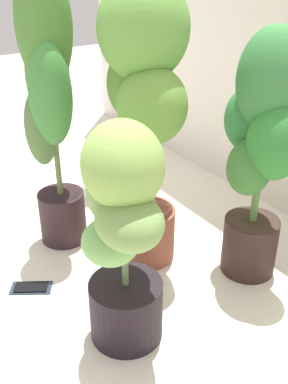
# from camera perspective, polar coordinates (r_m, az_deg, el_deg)

# --- Properties ---
(ground_plane) EXTENTS (8.00, 8.00, 0.00)m
(ground_plane) POSITION_cam_1_polar(r_m,az_deg,el_deg) (1.76, -4.21, -9.06)
(ground_plane) COLOR silver
(ground_plane) RESTS_ON ground
(potted_plant_front_left) EXTENTS (0.34, 0.26, 1.06)m
(potted_plant_front_left) POSITION_cam_1_polar(r_m,az_deg,el_deg) (1.68, -11.76, 11.69)
(potted_plant_front_left) COLOR #312025
(potted_plant_front_left) RESTS_ON ground
(potted_plant_center) EXTENTS (0.44, 0.39, 1.01)m
(potted_plant_center) POSITION_cam_1_polar(r_m,az_deg,el_deg) (1.53, -0.02, 11.60)
(potted_plant_center) COLOR brown
(potted_plant_center) RESTS_ON ground
(potted_plant_front_right) EXTENTS (0.35, 0.29, 0.70)m
(potted_plant_front_right) POSITION_cam_1_polar(r_m,az_deg,el_deg) (1.25, -2.64, -4.33)
(potted_plant_front_right) COLOR black
(potted_plant_front_right) RESTS_ON ground
(potted_plant_back_right) EXTENTS (0.40, 0.32, 0.88)m
(potted_plant_back_right) POSITION_cam_1_polar(r_m,az_deg,el_deg) (1.53, 14.55, 6.06)
(potted_plant_back_right) COLOR #32211C
(potted_plant_back_right) RESTS_ON ground
(cell_phone) EXTENTS (0.14, 0.16, 0.01)m
(cell_phone) POSITION_cam_1_polar(r_m,az_deg,el_deg) (1.69, -13.95, -11.51)
(cell_phone) COLOR #263241
(cell_phone) RESTS_ON ground
(nutrient_bottle) EXTENTS (0.08, 0.08, 0.27)m
(nutrient_bottle) POSITION_cam_1_polar(r_m,az_deg,el_deg) (2.16, -6.75, 2.35)
(nutrient_bottle) COLOR white
(nutrient_bottle) RESTS_ON ground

